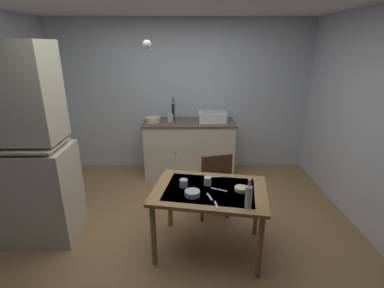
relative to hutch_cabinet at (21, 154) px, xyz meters
The scene contains 20 objects.
ground_plane 1.95m from the hutch_cabinet, ahead, with size 5.36×5.36×0.00m, color olive.
wall_back 2.64m from the hutch_cabinet, 50.82° to the left, with size 4.46×0.10×2.53m, color silver.
hutch_cabinet is the anchor object (origin of this frame).
counter_cabinet 2.52m from the hutch_cabinet, 42.85° to the left, with size 1.49×0.64×0.92m.
sink_basin 2.75m from the hutch_cabinet, 37.42° to the left, with size 0.44×0.34×0.15m.
hand_pump 2.31m from the hutch_cabinet, 48.10° to the left, with size 0.05×0.27×0.39m.
mixing_bowl_counter 2.02m from the hutch_cabinet, 53.18° to the left, with size 0.23×0.23×0.09m, color beige.
stoneware_crock 2.25m from the hutch_cabinet, 48.44° to the left, with size 0.10×0.10×0.12m, color beige.
dining_table 2.05m from the hutch_cabinet, ahead, with size 1.27×0.99×0.72m.
chair_far_side 2.19m from the hutch_cabinet, ahead, with size 0.48×0.48×0.89m.
serving_bowl_wide 1.88m from the hutch_cabinet, 12.31° to the right, with size 0.15×0.15×0.05m, color #9EB2C6.
soup_bowl_small 2.35m from the hutch_cabinet, ahead, with size 0.13×0.13×0.04m, color beige.
teacup_mint 1.76m from the hutch_cabinet, ahead, with size 0.08×0.08×0.08m, color #9EB2C6.
teacup_cream 2.00m from the hutch_cabinet, ahead, with size 0.08×0.08×0.09m, color #ADD1C1.
glass_bottle 2.40m from the hutch_cabinet, 14.89° to the right, with size 0.06×0.06×0.28m.
table_knife 2.13m from the hutch_cabinet, ahead, with size 0.18×0.02×0.01m, color silver.
teaspoon_near_bowl 2.11m from the hutch_cabinet, ahead, with size 0.14×0.02×0.01m, color beige.
teaspoon_by_cup 2.05m from the hutch_cabinet, 12.11° to the right, with size 0.14×0.02×0.01m, color beige.
serving_spoon 2.13m from the hutch_cabinet, 15.73° to the right, with size 0.13×0.02×0.01m, color beige.
pendant_bulb 1.79m from the hutch_cabinet, ahead, with size 0.08×0.08×0.08m, color #F9EFCC.
Camera 1 is at (0.11, -2.85, 2.12)m, focal length 26.45 mm.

